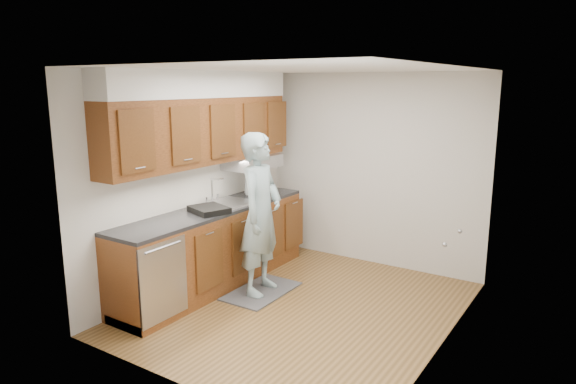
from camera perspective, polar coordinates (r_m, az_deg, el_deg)
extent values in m
plane|color=brown|center=(5.65, 1.50, -12.71)|extent=(3.50, 3.50, 0.00)
plane|color=white|center=(5.13, 1.66, 13.55)|extent=(3.50, 3.50, 0.00)
cube|color=beige|center=(6.15, -10.43, 1.39)|extent=(0.02, 3.50, 2.50)
cube|color=beige|center=(4.67, 17.50, -2.33)|extent=(0.02, 3.50, 2.50)
cube|color=beige|center=(6.78, 9.32, 2.40)|extent=(3.00, 0.02, 2.50)
cube|color=brown|center=(6.15, -8.10, -6.23)|extent=(0.60, 2.80, 0.90)
cube|color=black|center=(6.03, -8.34, -1.95)|extent=(0.63, 2.80, 0.04)
cube|color=#B2B2B7|center=(6.18, -7.01, -1.87)|extent=(0.48, 0.68, 0.14)
cube|color=#B2B2B7|center=(6.16, -7.02, -1.39)|extent=(0.52, 0.72, 0.01)
cube|color=#B2B2B7|center=(5.21, -13.67, -9.59)|extent=(0.03, 0.60, 0.80)
cube|color=brown|center=(5.96, -9.48, 6.68)|extent=(0.33, 2.80, 0.75)
cube|color=silver|center=(5.94, -9.66, 11.73)|extent=(0.35, 2.80, 0.30)
cube|color=#A5A5AA|center=(6.63, -3.97, 3.36)|extent=(0.46, 0.75, 0.16)
cube|color=silver|center=(5.01, 18.14, -4.08)|extent=(0.02, 1.22, 2.05)
cube|color=#565558|center=(6.04, -2.96, -10.95)|extent=(0.55, 0.93, 0.02)
imported|color=#8BA6AA|center=(5.71, -3.07, -1.28)|extent=(0.60, 0.80, 2.07)
imported|color=silver|center=(6.67, -4.38, 0.96)|extent=(0.13, 0.13, 0.30)
imported|color=silver|center=(6.51, -3.07, 0.22)|extent=(0.09, 0.09, 0.19)
cylinder|color=#A5A5AA|center=(6.51, -3.90, -0.08)|extent=(0.09, 0.09, 0.13)
cube|color=black|center=(5.82, -8.77, -1.94)|extent=(0.51, 0.47, 0.07)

